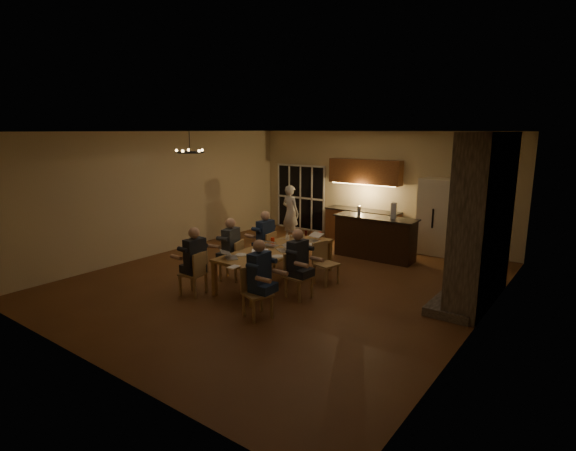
{
  "coord_description": "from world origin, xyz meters",
  "views": [
    {
      "loc": [
        5.62,
        -7.52,
        3.24
      ],
      "look_at": [
        -0.15,
        0.3,
        1.16
      ],
      "focal_mm": 28.0,
      "sensor_mm": 36.0,
      "label": 1
    }
  ],
  "objects_px": {
    "mug_back": "(288,237)",
    "redcup_near": "(252,264)",
    "chandelier": "(190,152)",
    "mug_front": "(263,249)",
    "chair_right_mid": "(299,276)",
    "mug_mid": "(294,242)",
    "bar_bottle": "(359,211)",
    "bar_island": "(375,238)",
    "dining_table": "(277,265)",
    "person_right_near": "(259,278)",
    "refrigerator": "(437,216)",
    "laptop_b": "(259,254)",
    "chair_right_near": "(258,293)",
    "plate_near": "(278,256)",
    "standing_person": "(290,213)",
    "can_silver": "(261,253)",
    "redcup_far": "(320,234)",
    "can_right": "(299,245)",
    "laptop_d": "(284,246)",
    "chair_left_near": "(193,273)",
    "laptop_f": "(313,236)",
    "laptop_a": "(231,253)",
    "redcup_mid": "(273,240)",
    "bar_blender": "(394,211)",
    "chair_left_far": "(264,250)",
    "person_left_far": "(266,240)",
    "person_left_mid": "(231,249)",
    "person_right_mid": "(298,263)",
    "plate_far": "(313,244)",
    "can_cola": "(306,233)",
    "chair_right_far": "(326,264)",
    "plate_left": "(241,255)",
    "laptop_e": "(297,232)",
    "person_left_near": "(195,261)",
    "chair_left_mid": "(231,260)"
  },
  "relations": [
    {
      "from": "mug_back",
      "to": "redcup_near",
      "type": "distance_m",
      "value": 2.2
    },
    {
      "from": "chandelier",
      "to": "mug_front",
      "type": "height_order",
      "value": "chandelier"
    },
    {
      "from": "chair_right_mid",
      "to": "mug_mid",
      "type": "height_order",
      "value": "chair_right_mid"
    },
    {
      "from": "bar_bottle",
      "to": "bar_island",
      "type": "bearing_deg",
      "value": 4.56
    },
    {
      "from": "dining_table",
      "to": "person_right_near",
      "type": "height_order",
      "value": "person_right_near"
    },
    {
      "from": "person_right_near",
      "to": "bar_bottle",
      "type": "height_order",
      "value": "person_right_near"
    },
    {
      "from": "refrigerator",
      "to": "laptop_b",
      "type": "relative_size",
      "value": 6.25
    },
    {
      "from": "chair_right_near",
      "to": "plate_near",
      "type": "bearing_deg",
      "value": 41.68
    },
    {
      "from": "standing_person",
      "to": "can_silver",
      "type": "height_order",
      "value": "standing_person"
    },
    {
      "from": "redcup_far",
      "to": "can_right",
      "type": "bearing_deg",
      "value": -80.14
    },
    {
      "from": "laptop_d",
      "to": "chair_left_near",
      "type": "bearing_deg",
      "value": -93.71
    },
    {
      "from": "chair_right_near",
      "to": "bar_bottle",
      "type": "bearing_deg",
      "value": 25.66
    },
    {
      "from": "bar_island",
      "to": "chandelier",
      "type": "bearing_deg",
      "value": -129.88
    },
    {
      "from": "laptop_b",
      "to": "laptop_f",
      "type": "relative_size",
      "value": 1.0
    },
    {
      "from": "mug_front",
      "to": "mug_mid",
      "type": "xyz_separation_m",
      "value": [
        0.14,
        0.91,
        0.0
      ]
    },
    {
      "from": "chair_right_near",
      "to": "chandelier",
      "type": "height_order",
      "value": "chandelier"
    },
    {
      "from": "bar_bottle",
      "to": "laptop_a",
      "type": "bearing_deg",
      "value": -99.77
    },
    {
      "from": "mug_back",
      "to": "can_silver",
      "type": "bearing_deg",
      "value": -74.4
    },
    {
      "from": "chair_right_near",
      "to": "redcup_far",
      "type": "xyz_separation_m",
      "value": [
        -0.71,
        3.13,
        0.37
      ]
    },
    {
      "from": "redcup_mid",
      "to": "bar_blender",
      "type": "xyz_separation_m",
      "value": [
        1.71,
        2.64,
        0.47
      ]
    },
    {
      "from": "refrigerator",
      "to": "plate_near",
      "type": "relative_size",
      "value": 8.48
    },
    {
      "from": "mug_mid",
      "to": "mug_back",
      "type": "bearing_deg",
      "value": 145.83
    },
    {
      "from": "chair_left_far",
      "to": "person_left_far",
      "type": "height_order",
      "value": "person_left_far"
    },
    {
      "from": "person_left_mid",
      "to": "laptop_f",
      "type": "height_order",
      "value": "person_left_mid"
    },
    {
      "from": "standing_person",
      "to": "can_right",
      "type": "height_order",
      "value": "standing_person"
    },
    {
      "from": "person_right_mid",
      "to": "chair_right_near",
      "type": "bearing_deg",
      "value": -176.27
    },
    {
      "from": "person_left_far",
      "to": "plate_near",
      "type": "xyz_separation_m",
      "value": [
        1.25,
        -1.15,
        0.07
      ]
    },
    {
      "from": "can_right",
      "to": "chair_right_near",
      "type": "bearing_deg",
      "value": -75.6
    },
    {
      "from": "can_right",
      "to": "plate_far",
      "type": "height_order",
      "value": "can_right"
    },
    {
      "from": "can_cola",
      "to": "can_right",
      "type": "bearing_deg",
      "value": -62.8
    },
    {
      "from": "chair_right_far",
      "to": "can_right",
      "type": "xyz_separation_m",
      "value": [
        -0.55,
        -0.22,
        0.37
      ]
    },
    {
      "from": "can_cola",
      "to": "redcup_near",
      "type": "bearing_deg",
      "value": -77.18
    },
    {
      "from": "plate_left",
      "to": "laptop_d",
      "type": "bearing_deg",
      "value": 57.67
    },
    {
      "from": "person_left_far",
      "to": "plate_near",
      "type": "height_order",
      "value": "person_left_far"
    },
    {
      "from": "redcup_mid",
      "to": "redcup_far",
      "type": "xyz_separation_m",
      "value": [
        0.54,
        1.12,
        0.0
      ]
    },
    {
      "from": "laptop_f",
      "to": "can_right",
      "type": "bearing_deg",
      "value": -70.95
    },
    {
      "from": "person_left_mid",
      "to": "plate_near",
      "type": "distance_m",
      "value": 1.31
    },
    {
      "from": "mug_mid",
      "to": "can_right",
      "type": "xyz_separation_m",
      "value": [
        0.29,
        -0.22,
        0.01
      ]
    },
    {
      "from": "person_left_mid",
      "to": "standing_person",
      "type": "bearing_deg",
      "value": -174.75
    },
    {
      "from": "person_left_far",
      "to": "laptop_e",
      "type": "height_order",
      "value": "person_left_far"
    },
    {
      "from": "person_left_near",
      "to": "person_right_mid",
      "type": "bearing_deg",
      "value": 125.52
    },
    {
      "from": "can_cola",
      "to": "bar_blender",
      "type": "distance_m",
      "value": 2.25
    },
    {
      "from": "plate_far",
      "to": "redcup_far",
      "type": "bearing_deg",
      "value": 111.3
    },
    {
      "from": "mug_mid",
      "to": "redcup_far",
      "type": "distance_m",
      "value": 0.92
    },
    {
      "from": "chair_left_near",
      "to": "chair_left_mid",
      "type": "bearing_deg",
      "value": 170.46
    },
    {
      "from": "bar_island",
      "to": "person_right_mid",
      "type": "relative_size",
      "value": 1.53
    },
    {
      "from": "refrigerator",
      "to": "standing_person",
      "type": "height_order",
      "value": "refrigerator"
    },
    {
      "from": "laptop_a",
      "to": "bar_blender",
      "type": "bearing_deg",
      "value": -74.5
    },
    {
      "from": "redcup_near",
      "to": "person_right_mid",
      "type": "bearing_deg",
      "value": 61.38
    },
    {
      "from": "redcup_far",
      "to": "can_silver",
      "type": "relative_size",
      "value": 1.0
    }
  ]
}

